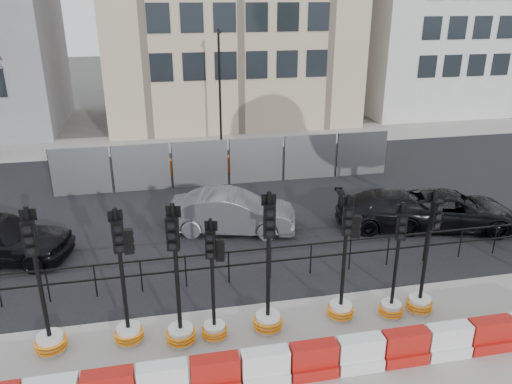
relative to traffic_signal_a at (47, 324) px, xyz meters
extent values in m
plane|color=#51514C|center=(5.63, 0.87, -0.75)|extent=(120.00, 120.00, 0.00)
cube|color=gray|center=(5.63, -2.13, -0.74)|extent=(40.00, 6.00, 0.02)
cube|color=black|center=(5.63, 7.87, -0.73)|extent=(40.00, 14.00, 0.03)
cube|color=gray|center=(5.63, 16.87, -0.74)|extent=(40.00, 4.00, 0.02)
cylinder|color=black|center=(-0.37, 2.07, -0.25)|extent=(0.04, 0.04, 1.00)
cylinder|color=black|center=(0.83, 2.07, -0.25)|extent=(0.04, 0.04, 1.00)
cylinder|color=black|center=(2.03, 2.07, -0.25)|extent=(0.04, 0.04, 1.00)
cylinder|color=black|center=(3.23, 2.07, -0.25)|extent=(0.04, 0.04, 1.00)
cylinder|color=black|center=(4.43, 2.07, -0.25)|extent=(0.04, 0.04, 1.00)
cylinder|color=black|center=(5.63, 2.07, -0.25)|extent=(0.04, 0.04, 1.00)
cylinder|color=black|center=(6.83, 2.07, -0.25)|extent=(0.04, 0.04, 1.00)
cylinder|color=black|center=(8.03, 2.07, -0.25)|extent=(0.04, 0.04, 1.00)
cylinder|color=black|center=(9.23, 2.07, -0.25)|extent=(0.04, 0.04, 1.00)
cylinder|color=black|center=(10.43, 2.07, -0.25)|extent=(0.04, 0.04, 1.00)
cylinder|color=black|center=(11.63, 2.07, -0.25)|extent=(0.04, 0.04, 1.00)
cylinder|color=black|center=(12.83, 2.07, -0.25)|extent=(0.04, 0.04, 1.00)
cube|color=black|center=(5.63, 2.07, 0.23)|extent=(18.00, 0.04, 0.04)
cube|color=black|center=(5.63, 2.07, -0.20)|extent=(18.00, 0.04, 0.04)
cube|color=gray|center=(-0.37, 9.87, 0.25)|extent=(2.30, 0.05, 2.00)
cylinder|color=black|center=(-1.52, 9.87, 0.25)|extent=(0.05, 0.05, 2.00)
cube|color=gray|center=(2.03, 9.87, 0.25)|extent=(2.30, 0.05, 2.00)
cylinder|color=black|center=(0.88, 9.87, 0.25)|extent=(0.05, 0.05, 2.00)
cube|color=gray|center=(4.43, 9.87, 0.25)|extent=(2.30, 0.05, 2.00)
cylinder|color=black|center=(3.28, 9.87, 0.25)|extent=(0.05, 0.05, 2.00)
cube|color=gray|center=(6.83, 9.87, 0.25)|extent=(2.30, 0.05, 2.00)
cylinder|color=black|center=(5.68, 9.87, 0.25)|extent=(0.05, 0.05, 2.00)
cube|color=gray|center=(9.23, 9.87, 0.25)|extent=(2.30, 0.05, 2.00)
cylinder|color=black|center=(8.08, 9.87, 0.25)|extent=(0.05, 0.05, 2.00)
cube|color=gray|center=(11.63, 9.87, 0.25)|extent=(2.30, 0.05, 2.00)
cylinder|color=black|center=(10.48, 9.87, 0.25)|extent=(0.05, 0.05, 2.00)
cube|color=#CB670D|center=(1.63, 11.37, -0.35)|extent=(1.00, 0.40, 0.80)
cube|color=#CB670D|center=(3.63, 11.37, -0.35)|extent=(1.00, 0.40, 0.80)
cube|color=#CB670D|center=(5.63, 11.37, -0.35)|extent=(1.00, 0.40, 0.80)
cube|color=#CB670D|center=(7.63, 11.37, -0.35)|extent=(1.00, 0.40, 0.80)
cylinder|color=black|center=(6.13, 15.87, 2.25)|extent=(0.12, 0.12, 6.00)
cube|color=black|center=(6.13, 15.62, 5.15)|extent=(0.12, 0.50, 0.12)
cube|color=#B5220E|center=(1.43, -1.93, -0.20)|extent=(1.00, 0.35, 0.50)
cube|color=white|center=(2.48, -1.93, -0.20)|extent=(1.00, 0.35, 0.50)
cube|color=#B5220E|center=(3.53, -1.93, -0.60)|extent=(1.00, 0.50, 0.30)
cube|color=#B5220E|center=(3.53, -1.93, -0.20)|extent=(1.00, 0.35, 0.50)
cube|color=white|center=(4.58, -1.93, -0.60)|extent=(1.00, 0.50, 0.30)
cube|color=white|center=(4.58, -1.93, -0.20)|extent=(1.00, 0.35, 0.50)
cube|color=#B5220E|center=(5.63, -1.93, -0.60)|extent=(1.00, 0.50, 0.30)
cube|color=#B5220E|center=(5.63, -1.93, -0.20)|extent=(1.00, 0.35, 0.50)
cube|color=white|center=(6.68, -1.93, -0.60)|extent=(1.00, 0.50, 0.30)
cube|color=white|center=(6.68, -1.93, -0.20)|extent=(1.00, 0.35, 0.50)
cube|color=#B5220E|center=(7.73, -1.93, -0.60)|extent=(1.00, 0.50, 0.30)
cube|color=#B5220E|center=(7.73, -1.93, -0.20)|extent=(1.00, 0.35, 0.50)
cube|color=white|center=(8.78, -1.93, -0.60)|extent=(1.00, 0.50, 0.30)
cube|color=white|center=(8.78, -1.93, -0.20)|extent=(1.00, 0.35, 0.50)
cube|color=#B5220E|center=(9.83, -1.93, -0.60)|extent=(1.00, 0.50, 0.30)
cube|color=#B5220E|center=(9.83, -1.93, -0.20)|extent=(1.00, 0.35, 0.50)
cylinder|color=silver|center=(0.00, 0.02, -0.53)|extent=(0.59, 0.59, 0.44)
torus|color=orange|center=(0.00, 0.02, -0.62)|extent=(0.71, 0.71, 0.05)
torus|color=orange|center=(0.00, 0.02, -0.53)|extent=(0.71, 0.71, 0.05)
torus|color=orange|center=(0.00, 0.02, -0.44)|extent=(0.71, 0.71, 0.05)
cylinder|color=black|center=(0.00, 0.02, 1.23)|extent=(0.10, 0.10, 3.29)
cube|color=black|center=(0.00, -0.12, 2.21)|extent=(0.27, 0.16, 0.77)
cylinder|color=black|center=(0.01, -0.20, 1.97)|extent=(0.17, 0.06, 0.16)
cylinder|color=black|center=(0.01, -0.20, 2.21)|extent=(0.17, 0.06, 0.16)
cylinder|color=black|center=(0.01, -0.20, 2.45)|extent=(0.17, 0.06, 0.16)
cube|color=black|center=(0.00, 0.08, 2.65)|extent=(0.33, 0.05, 0.26)
cylinder|color=silver|center=(1.73, 0.00, -0.54)|extent=(0.56, 0.56, 0.42)
torus|color=orange|center=(1.73, 0.00, -0.62)|extent=(0.68, 0.68, 0.05)
torus|color=orange|center=(1.73, 0.00, -0.54)|extent=(0.68, 0.68, 0.05)
torus|color=orange|center=(1.73, 0.00, -0.46)|extent=(0.68, 0.68, 0.05)
cylinder|color=black|center=(1.73, 0.00, 1.13)|extent=(0.09, 0.09, 3.13)
cube|color=black|center=(1.75, -0.12, 2.07)|extent=(0.27, 0.18, 0.73)
cylinder|color=black|center=(1.77, -0.20, 1.84)|extent=(0.16, 0.08, 0.16)
cylinder|color=black|center=(1.77, -0.20, 2.07)|extent=(0.16, 0.08, 0.16)
cylinder|color=black|center=(1.77, -0.20, 2.30)|extent=(0.16, 0.08, 0.16)
cube|color=black|center=(1.72, 0.07, 2.48)|extent=(0.31, 0.08, 0.25)
cube|color=black|center=(1.94, 0.04, 1.86)|extent=(0.23, 0.17, 0.57)
cylinder|color=silver|center=(2.93, -0.29, -0.53)|extent=(0.58, 0.58, 0.43)
torus|color=orange|center=(2.93, -0.29, -0.62)|extent=(0.70, 0.70, 0.05)
torus|color=orange|center=(2.93, -0.29, -0.53)|extent=(0.70, 0.70, 0.05)
torus|color=orange|center=(2.93, -0.29, -0.44)|extent=(0.70, 0.70, 0.05)
cylinder|color=black|center=(2.93, -0.29, 1.20)|extent=(0.10, 0.10, 3.24)
cube|color=black|center=(2.89, -0.42, 2.17)|extent=(0.29, 0.21, 0.76)
cylinder|color=black|center=(2.87, -0.50, 1.93)|extent=(0.17, 0.09, 0.16)
cylinder|color=black|center=(2.87, -0.50, 2.17)|extent=(0.17, 0.09, 0.16)
cylinder|color=black|center=(2.87, -0.50, 2.41)|extent=(0.17, 0.09, 0.16)
cube|color=black|center=(2.94, -0.23, 2.60)|extent=(0.32, 0.11, 0.26)
cylinder|color=silver|center=(3.72, -0.25, -0.56)|extent=(0.51, 0.51, 0.38)
torus|color=orange|center=(3.72, -0.25, -0.63)|extent=(0.61, 0.61, 0.05)
torus|color=orange|center=(3.72, -0.25, -0.56)|extent=(0.61, 0.61, 0.05)
torus|color=orange|center=(3.72, -0.25, -0.48)|extent=(0.61, 0.61, 0.05)
cylinder|color=black|center=(3.72, -0.25, 0.95)|extent=(0.08, 0.08, 2.83)
cube|color=black|center=(3.69, -0.36, 1.80)|extent=(0.25, 0.18, 0.66)
cylinder|color=black|center=(3.67, -0.43, 1.59)|extent=(0.15, 0.08, 0.14)
cylinder|color=black|center=(3.67, -0.43, 1.80)|extent=(0.15, 0.08, 0.14)
cylinder|color=black|center=(3.67, -0.43, 2.00)|extent=(0.15, 0.08, 0.14)
cube|color=black|center=(3.73, -0.20, 2.17)|extent=(0.28, 0.10, 0.23)
cube|color=black|center=(3.90, -0.30, 1.61)|extent=(0.21, 0.17, 0.52)
cylinder|color=silver|center=(5.03, -0.22, -0.53)|extent=(0.59, 0.59, 0.44)
torus|color=orange|center=(5.03, -0.22, -0.62)|extent=(0.72, 0.72, 0.06)
torus|color=orange|center=(5.03, -0.22, -0.53)|extent=(0.72, 0.72, 0.06)
torus|color=orange|center=(5.03, -0.22, -0.44)|extent=(0.72, 0.72, 0.06)
cylinder|color=black|center=(5.03, -0.22, 1.23)|extent=(0.10, 0.10, 3.30)
cube|color=black|center=(5.01, -0.35, 2.23)|extent=(0.28, 0.19, 0.77)
cylinder|color=black|center=(5.00, -0.43, 1.98)|extent=(0.17, 0.08, 0.17)
cylinder|color=black|center=(5.00, -0.43, 2.23)|extent=(0.17, 0.08, 0.17)
cylinder|color=black|center=(5.00, -0.43, 2.47)|extent=(0.17, 0.08, 0.17)
cube|color=black|center=(5.03, -0.15, 2.67)|extent=(0.33, 0.07, 0.26)
cylinder|color=silver|center=(6.93, -0.11, -0.54)|extent=(0.55, 0.55, 0.41)
torus|color=orange|center=(6.93, -0.11, -0.62)|extent=(0.66, 0.66, 0.05)
torus|color=orange|center=(6.93, -0.11, -0.54)|extent=(0.66, 0.66, 0.05)
torus|color=orange|center=(6.93, -0.11, -0.46)|extent=(0.66, 0.66, 0.05)
cylinder|color=black|center=(6.93, -0.11, 1.09)|extent=(0.09, 0.09, 3.07)
cube|color=black|center=(6.90, -0.23, 2.01)|extent=(0.27, 0.20, 0.72)
cylinder|color=black|center=(6.88, -0.31, 1.79)|extent=(0.16, 0.09, 0.15)
cylinder|color=black|center=(6.88, -0.31, 2.01)|extent=(0.16, 0.09, 0.15)
cylinder|color=black|center=(6.88, -0.31, 2.24)|extent=(0.16, 0.09, 0.15)
cube|color=black|center=(6.94, -0.05, 2.42)|extent=(0.31, 0.10, 0.25)
cube|color=black|center=(7.13, -0.15, 1.81)|extent=(0.23, 0.18, 0.56)
cylinder|color=silver|center=(8.21, -0.29, -0.56)|extent=(0.51, 0.51, 0.38)
torus|color=orange|center=(8.21, -0.29, -0.63)|extent=(0.62, 0.62, 0.05)
torus|color=orange|center=(8.21, -0.29, -0.56)|extent=(0.62, 0.62, 0.05)
torus|color=orange|center=(8.21, -0.29, -0.48)|extent=(0.62, 0.62, 0.05)
cylinder|color=black|center=(8.21, -0.29, 0.96)|extent=(0.09, 0.09, 2.85)
cube|color=black|center=(8.18, -0.40, 1.81)|extent=(0.26, 0.20, 0.66)
cylinder|color=black|center=(8.15, -0.47, 1.61)|extent=(0.15, 0.09, 0.14)
cylinder|color=black|center=(8.15, -0.47, 1.81)|extent=(0.15, 0.09, 0.14)
cylinder|color=black|center=(8.15, -0.47, 2.02)|extent=(0.15, 0.09, 0.14)
cube|color=black|center=(8.23, -0.24, 2.19)|extent=(0.28, 0.11, 0.23)
cylinder|color=silver|center=(9.01, -0.25, -0.54)|extent=(0.55, 0.55, 0.41)
torus|color=orange|center=(9.01, -0.25, -0.62)|extent=(0.67, 0.67, 0.05)
torus|color=orange|center=(9.01, -0.25, -0.54)|extent=(0.67, 0.67, 0.05)
torus|color=orange|center=(9.01, -0.25, -0.46)|extent=(0.67, 0.67, 0.05)
cylinder|color=black|center=(9.01, -0.25, 1.10)|extent=(0.09, 0.09, 3.08)
cube|color=black|center=(9.04, -0.38, 2.03)|extent=(0.27, 0.19, 0.72)
cylinder|color=black|center=(9.06, -0.46, 1.80)|extent=(0.16, 0.08, 0.15)
cylinder|color=black|center=(9.06, -0.46, 2.03)|extent=(0.16, 0.08, 0.15)
cylinder|color=black|center=(9.06, -0.46, 2.25)|extent=(0.16, 0.08, 0.15)
cube|color=black|center=(9.00, -0.19, 2.44)|extent=(0.31, 0.09, 0.25)
imported|color=#515257|center=(5.04, 5.36, -0.04)|extent=(3.66, 5.05, 1.42)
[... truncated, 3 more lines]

